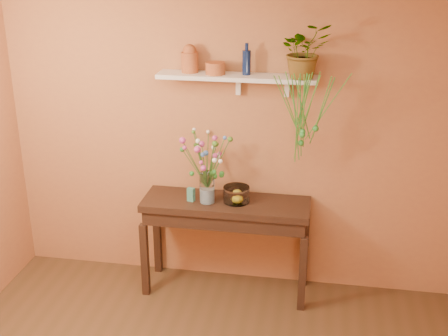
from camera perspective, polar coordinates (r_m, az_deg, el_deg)
The scene contains 13 objects.
room at distance 3.29m, azimuth -4.69°, elevation -8.05°, with size 4.04×4.04×2.70m.
sideboard at distance 5.09m, azimuth 0.19°, elevation -4.52°, with size 1.43×0.46×0.87m.
wall_shelf at distance 4.81m, azimuth 1.39°, elevation 8.76°, with size 1.30×0.24×0.19m.
terracotta_jug at distance 4.88m, azimuth -3.34°, elevation 10.50°, with size 0.17×0.17×0.23m.
terracotta_pot at distance 4.81m, azimuth -0.84°, elevation 9.63°, with size 0.16×0.16×0.10m, color #AF592B.
blue_bottle at distance 4.79m, azimuth 2.20°, elevation 10.23°, with size 0.09×0.09×0.25m.
spider_plant at distance 4.68m, azimuth 7.80°, elevation 11.19°, with size 0.39×0.33×0.43m, color #2D812E.
plant_fronds at distance 4.64m, azimuth 7.81°, elevation 4.61°, with size 0.58×0.32×0.77m.
glass_vase at distance 4.97m, azimuth -1.64°, elevation -2.13°, with size 0.13×0.13×0.27m.
bouquet at distance 4.85m, azimuth -1.70°, elevation 1.26°, with size 0.44×0.47×0.48m.
glass_bowl at distance 5.00m, azimuth 1.20°, elevation -2.62°, with size 0.22×0.22×0.13m.
lemon at distance 4.99m, azimuth 1.28°, elevation -2.92°, with size 0.07×0.07×0.07m, color yellow.
carton at distance 5.02m, azimuth -3.21°, elevation -2.58°, with size 0.06×0.04×0.12m, color #2C6680.
Camera 1 is at (0.75, -2.77, 2.95)m, focal length 47.23 mm.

